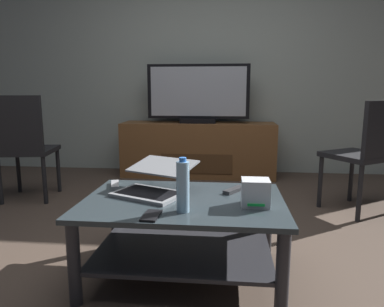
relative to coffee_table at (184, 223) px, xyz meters
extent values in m
plane|color=#4C3D33|center=(-0.01, 0.23, -0.29)|extent=(7.68, 7.68, 0.00)
cube|color=#A8B2A8|center=(-0.01, 2.59, 1.11)|extent=(6.40, 0.12, 2.80)
cube|color=#2D383D|center=(0.00, 0.00, 0.12)|extent=(1.03, 0.70, 0.02)
cube|color=#2D2D33|center=(0.00, 0.00, -0.14)|extent=(0.90, 0.62, 0.02)
cylinder|color=#2D2D33|center=(-0.47, -0.30, -0.09)|extent=(0.06, 0.06, 0.40)
cylinder|color=#2D2D33|center=(0.47, -0.30, -0.09)|extent=(0.06, 0.06, 0.40)
cylinder|color=#2D2D33|center=(-0.47, 0.30, -0.09)|extent=(0.06, 0.06, 0.40)
cylinder|color=#2D2D33|center=(0.47, 0.30, -0.09)|extent=(0.06, 0.06, 0.40)
cube|color=brown|center=(-0.11, 2.27, 0.01)|extent=(1.74, 0.45, 0.62)
cube|color=#55351C|center=(-0.11, 2.04, -0.11)|extent=(0.78, 0.01, 0.22)
cube|color=black|center=(-0.11, 2.25, 0.35)|extent=(0.40, 0.20, 0.05)
cube|color=black|center=(-0.11, 2.25, 0.67)|extent=(1.14, 0.04, 0.60)
cube|color=#B2B7C1|center=(-0.11, 2.23, 0.67)|extent=(1.06, 0.01, 0.54)
cube|color=black|center=(1.27, 1.18, 0.17)|extent=(0.61, 0.61, 0.04)
cube|color=black|center=(1.38, 1.02, 0.39)|extent=(0.37, 0.26, 0.45)
cylinder|color=black|center=(1.33, 1.45, -0.07)|extent=(0.04, 0.04, 0.44)
cylinder|color=black|center=(1.01, 1.24, -0.07)|extent=(0.04, 0.04, 0.44)
cylinder|color=black|center=(1.21, 0.92, -0.07)|extent=(0.04, 0.04, 0.44)
cube|color=black|center=(-1.57, 1.25, 0.15)|extent=(0.50, 0.50, 0.04)
cube|color=black|center=(-1.54, 1.06, 0.40)|extent=(0.42, 0.10, 0.50)
cylinder|color=black|center=(-1.41, 1.47, -0.08)|extent=(0.04, 0.04, 0.42)
cylinder|color=black|center=(-1.79, 1.41, -0.08)|extent=(0.04, 0.04, 0.42)
cylinder|color=black|center=(-1.35, 1.10, -0.08)|extent=(0.04, 0.04, 0.42)
cylinder|color=black|center=(-1.73, 1.04, -0.08)|extent=(0.04, 0.04, 0.42)
cube|color=gray|center=(-0.19, 0.04, 0.14)|extent=(0.41, 0.36, 0.02)
cube|color=black|center=(-0.19, 0.04, 0.15)|extent=(0.36, 0.29, 0.00)
cube|color=gray|center=(-0.14, 0.17, 0.27)|extent=(0.41, 0.36, 0.06)
cube|color=#3F8CD8|center=(-0.14, 0.17, 0.27)|extent=(0.37, 0.31, 0.05)
cube|color=silver|center=(0.36, -0.07, 0.20)|extent=(0.13, 0.12, 0.13)
cube|color=#19D84C|center=(0.36, -0.13, 0.16)|extent=(0.08, 0.00, 0.01)
cylinder|color=#99C6E5|center=(0.02, -0.19, 0.25)|extent=(0.06, 0.06, 0.23)
cylinder|color=blue|center=(0.02, -0.19, 0.38)|extent=(0.03, 0.03, 0.02)
cube|color=black|center=(-0.11, -0.27, 0.14)|extent=(0.08, 0.14, 0.01)
cube|color=#2D2D30|center=(0.26, 0.16, 0.14)|extent=(0.13, 0.16, 0.02)
cube|color=#99999E|center=(-0.43, 0.20, 0.14)|extent=(0.09, 0.17, 0.02)
camera|label=1|loc=(0.22, -1.73, 0.68)|focal=32.98mm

